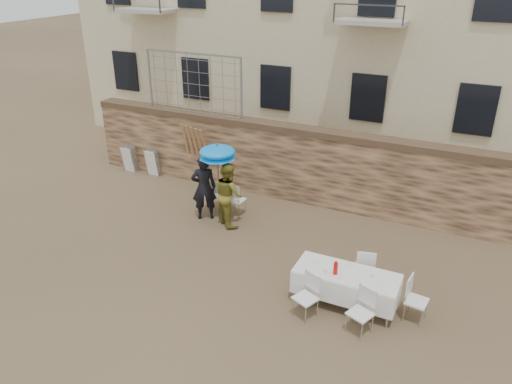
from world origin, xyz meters
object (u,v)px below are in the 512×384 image
at_px(couple_chair_right, 237,199).
at_px(chair_stack_right, 154,162).
at_px(woman_dress, 228,194).
at_px(table_chair_side, 417,300).
at_px(couple_chair_left, 215,194).
at_px(table_chair_front_left, 305,297).
at_px(man_suit, 204,188).
at_px(chair_stack_left, 132,157).
at_px(umbrella, 217,154).
at_px(banquet_table, 347,274).
at_px(soda_bottle, 336,269).
at_px(table_chair_back, 365,267).
at_px(table_chair_front_right, 360,313).

relative_size(couple_chair_right, chair_stack_right, 1.04).
bearing_deg(woman_dress, couple_chair_right, -48.31).
bearing_deg(table_chair_side, woman_dress, 76.36).
relative_size(couple_chair_left, table_chair_front_left, 1.00).
distance_m(man_suit, couple_chair_right, 0.99).
relative_size(chair_stack_left, chair_stack_right, 1.00).
height_order(umbrella, couple_chair_right, umbrella).
xyz_separation_m(man_suit, couple_chair_right, (0.70, 0.55, -0.43)).
xyz_separation_m(man_suit, umbrella, (0.40, 0.10, 1.00)).
bearing_deg(banquet_table, couple_chair_left, 150.44).
relative_size(couple_chair_right, soda_bottle, 3.69).
bearing_deg(couple_chair_right, chair_stack_left, -12.26).
height_order(table_chair_back, table_chair_side, same).
bearing_deg(banquet_table, woman_dress, 151.88).
relative_size(umbrella, table_chair_back, 2.11).
relative_size(woman_dress, banquet_table, 0.83).
relative_size(man_suit, table_chair_front_right, 1.91).
relative_size(umbrella, chair_stack_right, 2.20).
xyz_separation_m(banquet_table, table_chair_side, (1.40, 0.10, -0.25)).
height_order(couple_chair_left, table_chair_front_left, same).
distance_m(couple_chair_left, table_chair_front_right, 6.06).
relative_size(banquet_table, chair_stack_left, 2.28).
bearing_deg(banquet_table, soda_bottle, -143.13).
bearing_deg(man_suit, chair_stack_left, -57.35).
bearing_deg(table_chair_side, table_chair_back, 66.49).
bearing_deg(woman_dress, table_chair_front_right, -176.38).
bearing_deg(soda_bottle, couple_chair_left, 147.89).
relative_size(woman_dress, table_chair_back, 1.83).
bearing_deg(table_chair_back, couple_chair_right, -37.07).
distance_m(table_chair_front_left, table_chair_side, 2.17).
height_order(man_suit, table_chair_front_right, man_suit).
xyz_separation_m(banquet_table, soda_bottle, (-0.20, -0.15, 0.17)).
xyz_separation_m(umbrella, couple_chair_left, (-0.40, 0.45, -1.43)).
bearing_deg(woman_dress, soda_bottle, -174.70).
bearing_deg(table_chair_side, banquet_table, 100.83).
distance_m(soda_bottle, table_chair_back, 1.11).
bearing_deg(soda_bottle, table_chair_front_left, -123.69).
bearing_deg(couple_chair_right, table_chair_side, 158.60).
xyz_separation_m(couple_chair_right, chair_stack_left, (-4.65, 1.35, -0.02)).
bearing_deg(table_chair_side, soda_bottle, 105.63).
bearing_deg(couple_chair_left, chair_stack_left, -43.19).
relative_size(woman_dress, umbrella, 0.86).
bearing_deg(couple_chair_right, man_suit, 42.06).
relative_size(couple_chair_right, table_chair_front_right, 1.00).
height_order(banquet_table, soda_bottle, soda_bottle).
xyz_separation_m(man_suit, chair_stack_right, (-3.05, 1.90, -0.45)).
distance_m(umbrella, table_chair_side, 6.09).
distance_m(banquet_table, table_chair_front_right, 0.94).
distance_m(banquet_table, table_chair_back, 0.86).
height_order(table_chair_side, chair_stack_right, table_chair_side).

